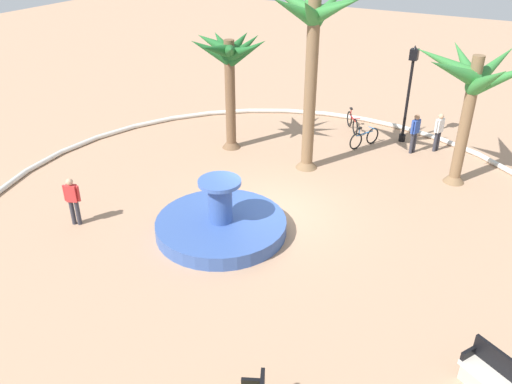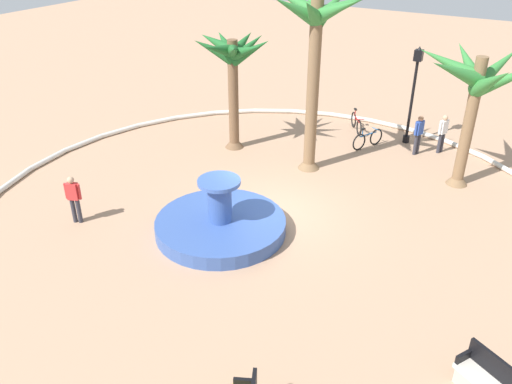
{
  "view_description": "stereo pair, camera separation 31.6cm",
  "coord_description": "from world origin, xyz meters",
  "views": [
    {
      "loc": [
        -6.79,
        13.24,
        8.98
      ],
      "look_at": [
        0.24,
        0.53,
        1.0
      ],
      "focal_mm": 36.49,
      "sensor_mm": 36.0,
      "label": 1
    },
    {
      "loc": [
        -7.07,
        13.09,
        8.98
      ],
      "look_at": [
        0.24,
        0.53,
        1.0
      ],
      "focal_mm": 36.49,
      "sensor_mm": 36.0,
      "label": 2
    }
  ],
  "objects": [
    {
      "name": "person_pedestrian_stroll",
      "position": [
        5.14,
        3.6,
        0.92
      ],
      "size": [
        0.5,
        0.32,
        1.64
      ],
      "color": "#33333D",
      "rests_on": "ground"
    },
    {
      "name": "bicycle_red_frame",
      "position": [
        0.15,
        -8.36,
        0.38
      ],
      "size": [
        1.03,
        1.45,
        0.94
      ],
      "color": "black",
      "rests_on": "ground"
    },
    {
      "name": "palm_tree_near_fountain",
      "position": [
        0.35,
        -3.8,
        5.04
      ],
      "size": [
        3.66,
        3.57,
        6.68
      ],
      "color": "brown",
      "rests_on": "ground"
    },
    {
      "name": "palm_tree_by_curb",
      "position": [
        3.96,
        -4.05,
        3.72
      ],
      "size": [
        3.3,
        3.3,
        4.77
      ],
      "color": "brown",
      "rests_on": "ground"
    },
    {
      "name": "plaza_curb",
      "position": [
        0.0,
        0.0,
        0.1
      ],
      "size": [
        19.68,
        19.68,
        0.2
      ],
      "primitive_type": "torus",
      "color": "silver",
      "rests_on": "ground"
    },
    {
      "name": "fountain",
      "position": [
        0.8,
        1.76,
        0.28
      ],
      "size": [
        4.08,
        4.08,
        1.84
      ],
      "color": "#38569E",
      "rests_on": "ground"
    },
    {
      "name": "person_cyclist_photo",
      "position": [
        -2.9,
        -7.21,
        0.93
      ],
      "size": [
        0.31,
        0.5,
        1.67
      ],
      "color": "#33333D",
      "rests_on": "ground"
    },
    {
      "name": "ground_plane",
      "position": [
        0.0,
        0.0,
        0.0
      ],
      "size": [
        80.0,
        80.0,
        0.0
      ],
      "primitive_type": "plane",
      "color": "tan"
    },
    {
      "name": "person_cyclist_helmet",
      "position": [
        -3.71,
        -7.89,
        0.91
      ],
      "size": [
        0.33,
        0.49,
        1.63
      ],
      "color": "#33333D",
      "rests_on": "ground"
    },
    {
      "name": "lamppost",
      "position": [
        -2.2,
        -8.22,
        2.42
      ],
      "size": [
        0.32,
        0.32,
        4.14
      ],
      "color": "black",
      "rests_on": "ground"
    },
    {
      "name": "bicycle_by_lamppost",
      "position": [
        -0.93,
        -6.84,
        0.38
      ],
      "size": [
        0.79,
        1.58,
        0.94
      ],
      "color": "black",
      "rests_on": "ground"
    },
    {
      "name": "palm_tree_mid_plaza",
      "position": [
        -4.88,
        -5.32,
        3.72
      ],
      "size": [
        4.15,
        3.83,
        4.96
      ],
      "color": "brown",
      "rests_on": "ground"
    }
  ]
}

